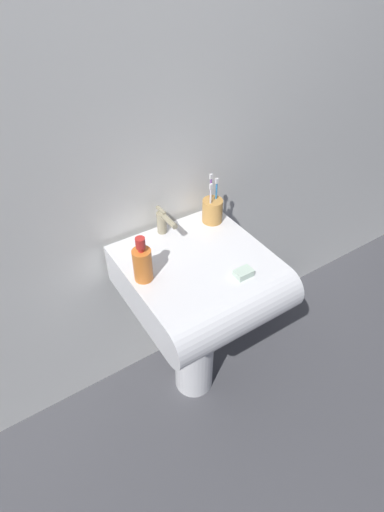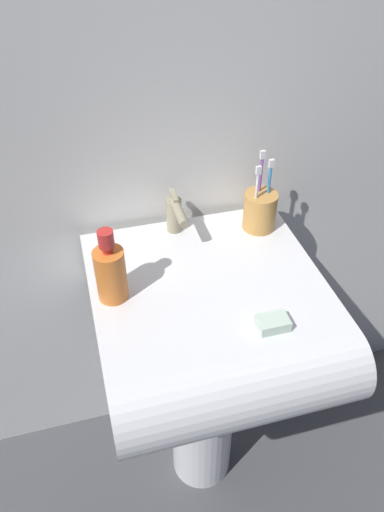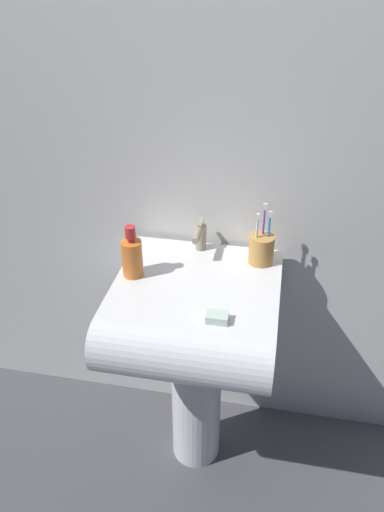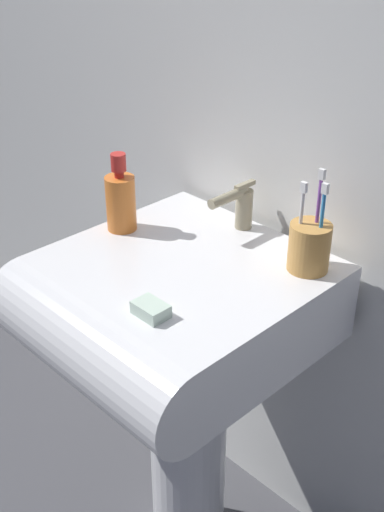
% 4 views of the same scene
% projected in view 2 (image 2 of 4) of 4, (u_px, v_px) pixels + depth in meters
% --- Properties ---
extents(ground_plane, '(6.00, 6.00, 0.00)m').
position_uv_depth(ground_plane, '(201.00, 461.00, 1.62)').
color(ground_plane, '#4C4C51').
rests_on(ground_plane, ground).
extents(wall_back, '(5.00, 0.05, 2.40)m').
position_uv_depth(wall_back, '(172.00, 57.00, 1.06)').
color(wall_back, silver).
rests_on(wall_back, ground).
extents(sink_pedestal, '(0.18, 0.18, 0.64)m').
position_uv_depth(sink_pedestal, '(203.00, 404.00, 1.42)').
color(sink_pedestal, white).
rests_on(sink_pedestal, ground).
extents(sink_basin, '(0.51, 0.55, 0.17)m').
position_uv_depth(sink_basin, '(213.00, 324.00, 1.11)').
color(sink_basin, white).
rests_on(sink_basin, sink_pedestal).
extents(faucet, '(0.04, 0.13, 0.11)m').
position_uv_depth(faucet, '(175.00, 214.00, 1.19)').
color(faucet, tan).
rests_on(faucet, sink_basin).
extents(toothbrush_cup, '(0.08, 0.08, 0.20)m').
position_uv_depth(toothbrush_cup, '(260.00, 210.00, 1.22)').
color(toothbrush_cup, '#D19347').
rests_on(toothbrush_cup, sink_basin).
extents(soap_bottle, '(0.06, 0.06, 0.17)m').
position_uv_depth(soap_bottle, '(110.00, 271.00, 1.02)').
color(soap_bottle, orange).
rests_on(soap_bottle, sink_basin).
extents(bar_soap, '(0.06, 0.04, 0.02)m').
position_uv_depth(bar_soap, '(273.00, 323.00, 0.99)').
color(bar_soap, silver).
rests_on(bar_soap, sink_basin).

